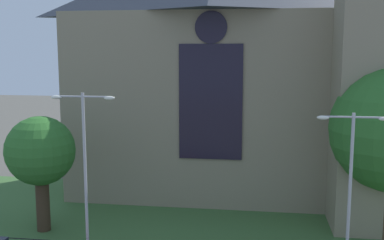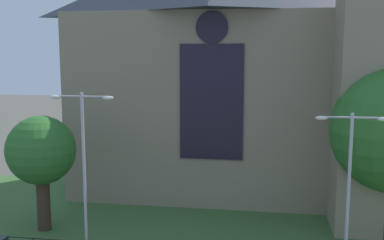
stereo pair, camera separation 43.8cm
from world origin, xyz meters
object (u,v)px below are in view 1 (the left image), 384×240
at_px(tree_left_near, 40,152).
at_px(church_building, 227,63).
at_px(streetlamp_near, 85,158).
at_px(streetlamp_far, 351,176).

bearing_deg(tree_left_near, church_building, 45.07).
bearing_deg(streetlamp_near, church_building, 66.88).
xyz_separation_m(tree_left_near, streetlamp_far, (17.71, -4.04, 0.27)).
relative_size(church_building, streetlamp_near, 2.84).
distance_m(church_building, streetlamp_far, 17.12).
bearing_deg(church_building, streetlamp_far, -64.92).
distance_m(tree_left_near, streetlamp_near, 6.04).
xyz_separation_m(streetlamp_near, streetlamp_far, (13.28, 0.00, -0.43)).
relative_size(streetlamp_near, streetlamp_far, 1.09).
bearing_deg(streetlamp_far, church_building, 115.08).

